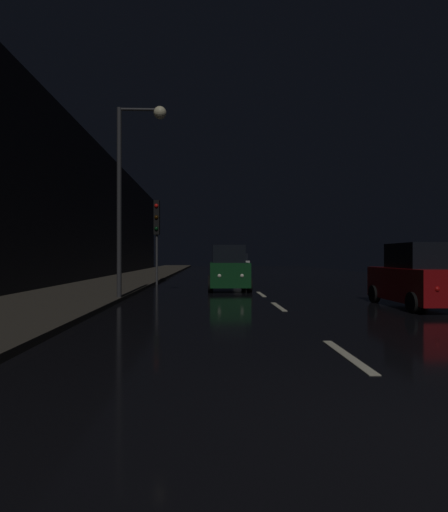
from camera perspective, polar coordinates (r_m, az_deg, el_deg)
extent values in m
cube|color=black|center=(27.99, 2.31, -3.31)|extent=(27.09, 84.00, 0.02)
cube|color=#38332B|center=(28.38, -12.66, -3.09)|extent=(4.40, 84.00, 0.15)
cube|color=black|center=(25.76, -19.83, 6.66)|extent=(0.80, 63.00, 9.16)
cube|color=beige|center=(6.89, 16.59, -12.98)|extent=(0.16, 2.20, 0.01)
cube|color=beige|center=(12.98, 7.51, -6.92)|extent=(0.16, 2.20, 0.01)
cube|color=beige|center=(17.16, 5.13, -5.26)|extent=(0.16, 2.20, 0.01)
cube|color=beige|center=(23.13, 3.24, -3.93)|extent=(0.16, 2.20, 0.01)
cube|color=beige|center=(32.71, 1.67, -2.82)|extent=(0.16, 2.20, 0.01)
cube|color=beige|center=(41.70, 0.85, -2.24)|extent=(0.16, 2.20, 0.01)
cylinder|color=#38383A|center=(23.26, -9.25, -0.50)|extent=(0.12, 0.12, 2.78)
cube|color=black|center=(23.37, -9.24, 5.25)|extent=(0.31, 0.35, 1.90)
sphere|color=red|center=(23.26, -9.31, 6.85)|extent=(0.22, 0.22, 0.22)
sphere|color=black|center=(23.19, -9.31, 5.29)|extent=(0.22, 0.22, 0.22)
sphere|color=black|center=(23.14, -9.31, 3.73)|extent=(0.22, 0.22, 0.22)
cylinder|color=#2D2D30|center=(14.81, -14.24, 6.88)|extent=(0.16, 0.16, 6.69)
cylinder|color=#2D2D30|center=(15.43, -11.54, 19.17)|extent=(1.40, 0.10, 0.10)
sphere|color=beige|center=(15.31, -8.81, 18.94)|extent=(0.44, 0.44, 0.44)
cube|color=#0F3819|center=(19.44, 0.62, -2.47)|extent=(1.74, 4.05, 1.06)
cube|color=black|center=(19.56, 0.60, 0.29)|extent=(1.48, 2.03, 0.81)
cylinder|color=black|center=(18.11, 3.53, -4.03)|extent=(0.21, 0.62, 0.62)
cylinder|color=black|center=(18.02, -1.88, -4.05)|extent=(0.21, 0.62, 0.62)
cylinder|color=black|center=(20.93, 2.77, -3.50)|extent=(0.21, 0.62, 0.62)
cylinder|color=black|center=(20.85, -1.91, -3.52)|extent=(0.21, 0.62, 0.62)
sphere|color=white|center=(17.49, 2.49, -2.73)|extent=(0.17, 0.17, 0.17)
sphere|color=white|center=(17.44, -0.64, -2.74)|extent=(0.17, 0.17, 0.17)
sphere|color=red|center=(21.44, 1.64, -2.25)|extent=(0.17, 0.17, 0.17)
sphere|color=red|center=(21.40, -0.91, -2.26)|extent=(0.17, 0.17, 0.17)
cube|color=maroon|center=(14.01, 25.11, -3.55)|extent=(1.63, 3.80, 1.00)
cube|color=black|center=(13.87, 25.36, 0.04)|extent=(1.39, 1.90, 0.76)
cylinder|color=black|center=(14.92, 20.02, -4.93)|extent=(0.20, 0.58, 0.58)
cylinder|color=black|center=(15.59, 25.48, -4.72)|extent=(0.20, 0.58, 0.58)
cylinder|color=black|center=(12.50, 24.64, -5.86)|extent=(0.20, 0.58, 0.58)
sphere|color=slate|center=(15.51, 20.48, -3.22)|extent=(0.16, 0.16, 0.16)
sphere|color=slate|center=(15.88, 23.47, -3.15)|extent=(0.16, 0.16, 0.16)
sphere|color=red|center=(12.16, 27.25, -4.07)|extent=(0.16, 0.16, 0.16)
cube|color=silver|center=(42.49, 2.27, -1.29)|extent=(1.58, 3.69, 0.97)
cube|color=black|center=(42.35, 2.29, -0.14)|extent=(1.35, 1.85, 0.74)
cylinder|color=black|center=(43.74, 1.13, -1.78)|extent=(0.19, 0.56, 0.56)
cylinder|color=black|center=(43.85, 3.15, -1.78)|extent=(0.19, 0.56, 0.56)
cylinder|color=black|center=(41.16, 1.33, -1.88)|extent=(0.19, 0.56, 0.56)
cylinder|color=black|center=(41.28, 3.48, -1.88)|extent=(0.19, 0.56, 0.56)
sphere|color=slate|center=(44.26, 1.53, -1.24)|extent=(0.16, 0.16, 0.16)
sphere|color=slate|center=(44.33, 2.65, -1.24)|extent=(0.16, 0.16, 0.16)
sphere|color=red|center=(40.65, 1.86, -1.34)|extent=(0.16, 0.16, 0.16)
sphere|color=red|center=(40.72, 3.08, -1.34)|extent=(0.16, 0.16, 0.16)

